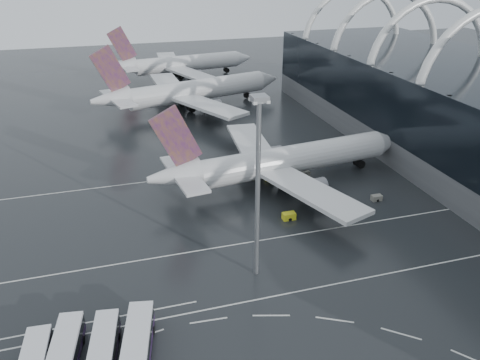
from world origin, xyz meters
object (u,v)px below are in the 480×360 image
object	(u,v)px
airliner_gate_b	(189,92)
bus_row_near_b	(63,360)
airliner_main	(282,162)
gse_cart_belly_c	(289,216)
airliner_gate_c	(180,64)
gse_cart_belly_e	(269,178)
gse_cart_belly_d	(376,198)
bus_row_near_d	(137,350)
bus_row_near_c	(103,355)
gse_cart_belly_b	(305,174)
gse_cart_belly_a	(317,193)
floodlight_mast	(258,169)

from	to	relation	value
airliner_gate_b	bus_row_near_b	xyz separation A→B (m)	(-33.07, -95.32, -3.65)
airliner_main	gse_cart_belly_c	size ratio (longest dim) A/B	24.67
airliner_gate_c	gse_cart_belly_e	size ratio (longest dim) A/B	29.98
airliner_gate_c	gse_cart_belly_d	size ratio (longest dim) A/B	28.08
bus_row_near_b	bus_row_near_d	distance (m)	8.27
bus_row_near_c	gse_cart_belly_e	world-z (taller)	bus_row_near_c
airliner_main	bus_row_near_c	world-z (taller)	airliner_main
airliner_gate_c	gse_cart_belly_b	distance (m)	95.92
gse_cart_belly_c	gse_cart_belly_d	bearing A→B (deg)	5.53
bus_row_near_d	airliner_gate_b	bearing A→B (deg)	-3.22
bus_row_near_c	gse_cart_belly_e	bearing A→B (deg)	-31.74
gse_cart_belly_a	gse_cart_belly_e	xyz separation A→B (m)	(-6.82, 9.43, -0.11)
airliner_gate_b	bus_row_near_d	xyz separation A→B (m)	(-24.84, -96.19, -3.57)
bus_row_near_c	gse_cart_belly_a	xyz separation A→B (m)	(42.14, 32.14, -1.05)
bus_row_near_b	gse_cart_belly_e	distance (m)	57.12
gse_cart_belly_b	gse_cart_belly_e	world-z (taller)	gse_cart_belly_e
airliner_gate_b	gse_cart_belly_b	size ratio (longest dim) A/B	32.36
airliner_main	gse_cart_belly_c	bearing A→B (deg)	-112.24
gse_cart_belly_d	airliner_gate_c	bearing A→B (deg)	99.98
bus_row_near_b	gse_cart_belly_d	size ratio (longest dim) A/B	6.42
airliner_main	gse_cart_belly_b	bearing A→B (deg)	9.23
gse_cart_belly_b	airliner_gate_b	bearing A→B (deg)	105.12
gse_cart_belly_a	floodlight_mast	bearing A→B (deg)	-133.79
airliner_gate_b	gse_cart_belly_c	world-z (taller)	airliner_gate_b
bus_row_near_c	airliner_main	bearing A→B (deg)	-34.69
bus_row_near_c	gse_cart_belly_b	distance (m)	59.92
airliner_main	gse_cart_belly_b	xyz separation A→B (m)	(6.37, 1.86, -4.40)
airliner_gate_c	bus_row_near_c	world-z (taller)	airliner_gate_c
airliner_gate_c	gse_cart_belly_c	xyz separation A→B (m)	(0.22, -111.34, -4.46)
airliner_main	gse_cart_belly_e	size ratio (longest dim) A/B	30.35
airliner_main	airliner_gate_c	distance (m)	97.18
airliner_gate_b	bus_row_near_c	bearing A→B (deg)	-121.04
gse_cart_belly_a	gse_cart_belly_e	bearing A→B (deg)	125.88
gse_cart_belly_a	gse_cart_belly_c	distance (m)	11.34
airliner_gate_b	airliner_gate_c	size ratio (longest dim) A/B	1.07
airliner_gate_c	gse_cart_belly_a	world-z (taller)	airliner_gate_c
airliner_gate_b	gse_cart_belly_b	world-z (taller)	airliner_gate_b
gse_cart_belly_d	gse_cart_belly_e	bearing A→B (deg)	139.29
gse_cart_belly_e	bus_row_near_d	bearing A→B (deg)	-126.85
airliner_gate_b	floodlight_mast	xyz separation A→B (m)	(-6.14, -84.06, 11.88)
gse_cart_belly_a	airliner_main	bearing A→B (deg)	124.90
gse_cart_belly_e	airliner_gate_c	bearing A→B (deg)	91.39
gse_cart_belly_e	airliner_main	bearing A→B (deg)	-51.10
floodlight_mast	gse_cart_belly_c	size ratio (longest dim) A/B	11.68
bus_row_near_d	gse_cart_belly_d	distance (m)	55.62
airliner_main	floodlight_mast	bearing A→B (deg)	-124.78
airliner_gate_c	bus_row_near_c	distance (m)	140.44
airliner_main	gse_cart_belly_c	xyz separation A→B (m)	(-3.87, -14.24, -4.27)
airliner_main	gse_cart_belly_b	distance (m)	7.96
bus_row_near_b	floodlight_mast	size ratio (longest dim) A/B	0.48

